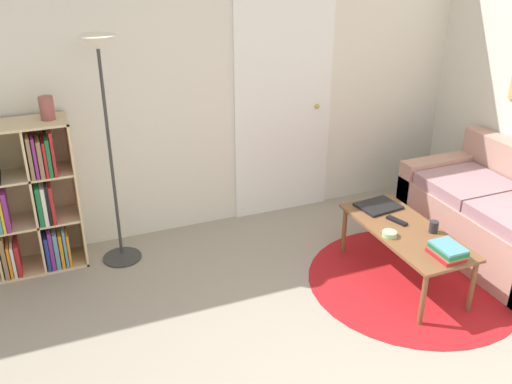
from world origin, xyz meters
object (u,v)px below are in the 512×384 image
Objects in this scene: floor_lamp at (103,92)px; coffee_table at (405,235)px; bookshelf at (8,206)px; cup at (434,227)px; laptop at (378,206)px; bowl at (389,234)px; couch at (502,221)px; vase_on_shelf at (47,108)px.

floor_lamp reaches higher than coffee_table.
cup is at bearing -25.29° from bookshelf.
bookshelf is 3.44× the size of laptop.
laptop is 0.46m from bowl.
couch reaches higher than bowl.
bookshelf is 1.12m from floor_lamp.
vase_on_shelf is at bearing 159.53° from couch.
cup is (2.81, -1.33, -0.09)m from bookshelf.
floor_lamp reaches higher than laptop.
coffee_table is 6.57× the size of vase_on_shelf.
cup is at bearing -171.00° from couch.
bowl is 0.33m from cup.
vase_on_shelf is at bearing 151.32° from cup.
bookshelf reaches higher than coffee_table.
bowl is (-0.19, -0.42, 0.01)m from laptop.
couch is 1.40× the size of coffee_table.
floor_lamp is 20.07× the size of cup.
vase_on_shelf is at bearing 159.89° from laptop.
bowl is at bearing -26.85° from bookshelf.
couch is (3.60, -1.20, -0.26)m from bookshelf.
couch is at bearing -21.36° from laptop.
couch reaches higher than coffee_table.
floor_lamp is 2.53m from cup.
cup reaches higher than laptop.
floor_lamp reaches higher than couch.
couch reaches higher than laptop.
laptop is (2.67, -0.84, -0.12)m from bookshelf.
laptop is 3.29× the size of bowl.
bookshelf is at bearing 162.60° from laptop.
floor_lamp reaches higher than bowl.
bowl is at bearing -168.13° from coffee_table.
bookshelf is 0.67× the size of floor_lamp.
bookshelf is 11.29× the size of bowl.
floor_lamp is 10.50× the size of vase_on_shelf.
coffee_table is 3.23× the size of laptop.
bowl is at bearing -30.88° from vase_on_shelf.
couch is at bearing -20.47° from vase_on_shelf.
laptop is (-0.93, 0.37, 0.14)m from couch.
cup reaches higher than coffee_table.
vase_on_shelf reaches higher than laptop.
floor_lamp is 2.24m from laptop.
laptop is at bearing 158.64° from couch.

